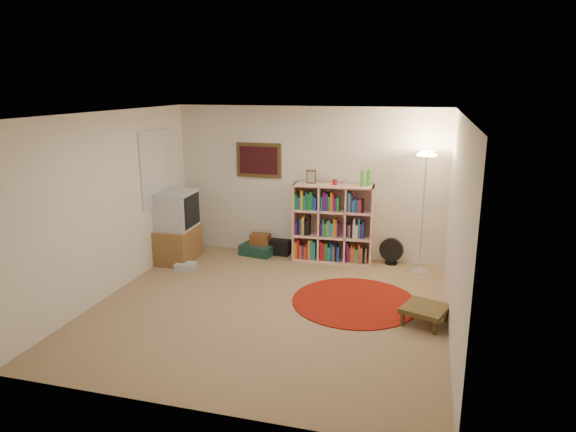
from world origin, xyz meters
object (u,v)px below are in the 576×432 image
floor_lamp (426,172)px  side_table (425,309)px  bookshelf (332,225)px  tv_stand (177,227)px  suitcase (257,250)px  floor_fan (391,251)px

floor_lamp → side_table: floor_lamp is taller
floor_lamp → side_table: (0.10, -1.80, -1.38)m
bookshelf → tv_stand: (-2.45, -0.62, -0.06)m
suitcase → floor_lamp: bearing=7.3°
floor_fan → tv_stand: bearing=-159.6°
tv_stand → suitcase: bearing=24.9°
floor_fan → suitcase: (-2.25, -0.11, -0.13)m
bookshelf → tv_stand: bearing=-168.3°
floor_fan → side_table: bearing=-66.6°
floor_fan → suitcase: floor_fan is taller
bookshelf → side_table: (1.52, -1.98, -0.43)m
bookshelf → floor_lamp: bearing=-9.7°
side_table → suitcase: bearing=144.9°
bookshelf → side_table: bearing=-55.0°
tv_stand → side_table: bearing=-21.3°
tv_stand → suitcase: tv_stand is taller
tv_stand → side_table: tv_stand is taller
floor_lamp → floor_fan: (-0.45, 0.27, -1.35)m
suitcase → side_table: 3.42m
side_table → floor_fan: bearing=104.9°
tv_stand → suitcase: (1.18, 0.61, -0.47)m
bookshelf → side_table: size_ratio=2.42×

